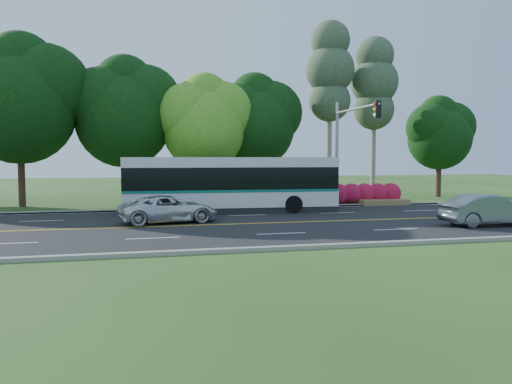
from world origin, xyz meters
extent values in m
plane|color=#234717|center=(0.00, 0.00, 0.00)|extent=(120.00, 120.00, 0.00)
cube|color=black|center=(0.00, 0.00, 0.01)|extent=(60.00, 14.00, 0.02)
cube|color=gray|center=(0.00, 7.15, 0.07)|extent=(60.00, 0.30, 0.15)
cube|color=gray|center=(0.00, -7.15, 0.07)|extent=(60.00, 0.30, 0.15)
cube|color=#234717|center=(0.00, 9.00, 0.05)|extent=(60.00, 4.00, 0.10)
cube|color=gold|center=(0.00, -0.08, 0.02)|extent=(57.00, 0.10, 0.00)
cube|color=gold|center=(0.00, 0.08, 0.02)|extent=(57.00, 0.10, 0.00)
cube|color=silver|center=(-11.50, -3.50, 0.02)|extent=(2.20, 0.12, 0.00)
cube|color=silver|center=(-6.00, -3.50, 0.02)|extent=(2.20, 0.12, 0.00)
cube|color=silver|center=(-0.50, -3.50, 0.02)|extent=(2.20, 0.12, 0.00)
cube|color=silver|center=(5.00, -3.50, 0.02)|extent=(2.20, 0.12, 0.00)
cube|color=silver|center=(10.50, -3.50, 0.02)|extent=(2.20, 0.12, 0.00)
cube|color=silver|center=(-11.50, 3.50, 0.02)|extent=(2.20, 0.12, 0.00)
cube|color=silver|center=(-6.00, 3.50, 0.02)|extent=(2.20, 0.12, 0.00)
cube|color=silver|center=(-0.50, 3.50, 0.02)|extent=(2.20, 0.12, 0.00)
cube|color=silver|center=(5.00, 3.50, 0.02)|extent=(2.20, 0.12, 0.00)
cube|color=silver|center=(10.50, 3.50, 0.02)|extent=(2.20, 0.12, 0.00)
cube|color=silver|center=(16.00, 3.50, 0.02)|extent=(2.20, 0.12, 0.00)
cube|color=silver|center=(0.00, 6.85, 0.02)|extent=(57.00, 0.12, 0.00)
cube|color=silver|center=(0.00, -6.85, 0.02)|extent=(57.00, 0.12, 0.00)
cylinder|color=#322116|center=(-14.00, 11.00, 1.98)|extent=(0.44, 0.44, 3.96)
sphere|color=black|center=(-14.00, 11.00, 6.48)|extent=(7.20, 7.20, 7.20)
sphere|color=black|center=(-12.38, 11.30, 7.92)|extent=(5.76, 5.76, 5.76)
sphere|color=black|center=(-13.90, 11.40, 9.18)|extent=(4.68, 4.68, 4.68)
cylinder|color=#322116|center=(-7.50, 12.00, 1.80)|extent=(0.44, 0.44, 3.60)
sphere|color=black|center=(-7.50, 12.00, 5.91)|extent=(6.60, 6.60, 6.60)
sphere|color=black|center=(-6.02, 12.30, 7.23)|extent=(5.28, 5.28, 5.28)
sphere|color=black|center=(-8.82, 11.80, 7.06)|extent=(4.95, 4.95, 4.95)
sphere|color=black|center=(-7.40, 12.40, 8.38)|extent=(4.29, 4.29, 4.29)
cylinder|color=#322116|center=(-2.00, 11.00, 1.62)|extent=(0.44, 0.44, 3.24)
sphere|color=#4A871C|center=(-2.00, 11.00, 5.27)|extent=(5.80, 5.80, 5.80)
sphere|color=#4A871C|center=(-0.69, 11.30, 6.43)|extent=(4.64, 4.64, 4.64)
sphere|color=#4A871C|center=(-3.16, 10.80, 6.29)|extent=(4.35, 4.35, 4.35)
sphere|color=#4A871C|center=(-1.90, 11.40, 7.45)|extent=(3.77, 3.77, 3.77)
cylinder|color=#322116|center=(2.00, 12.50, 1.71)|extent=(0.44, 0.44, 3.42)
sphere|color=black|center=(2.00, 12.50, 5.52)|extent=(6.00, 6.00, 6.00)
sphere|color=black|center=(3.35, 12.80, 6.72)|extent=(4.80, 4.80, 4.80)
sphere|color=black|center=(0.80, 12.30, 6.57)|extent=(4.50, 4.50, 4.50)
sphere|color=black|center=(2.10, 12.90, 7.77)|extent=(3.90, 3.90, 3.90)
cylinder|color=gray|center=(8.00, 12.50, 4.90)|extent=(0.40, 0.40, 9.80)
sphere|color=#374C2F|center=(8.00, 12.50, 7.70)|extent=(3.23, 3.23, 3.23)
sphere|color=#374C2F|center=(8.00, 12.50, 10.08)|extent=(3.80, 3.80, 3.80)
sphere|color=#374C2F|center=(8.00, 12.50, 12.32)|extent=(3.04, 3.04, 3.04)
cylinder|color=gray|center=(12.00, 13.00, 4.55)|extent=(0.40, 0.40, 9.10)
sphere|color=#374C2F|center=(12.00, 13.00, 7.15)|extent=(3.23, 3.23, 3.23)
sphere|color=#374C2F|center=(12.00, 13.00, 9.36)|extent=(3.80, 3.80, 3.80)
sphere|color=#374C2F|center=(12.00, 13.00, 11.44)|extent=(3.04, 3.04, 3.04)
cylinder|color=#322116|center=(18.00, 13.00, 1.53)|extent=(0.44, 0.44, 3.06)
sphere|color=black|center=(18.00, 13.00, 4.88)|extent=(5.20, 5.20, 5.20)
sphere|color=black|center=(19.17, 13.30, 5.92)|extent=(4.16, 4.16, 4.16)
sphere|color=black|center=(16.96, 12.80, 5.79)|extent=(3.90, 3.90, 3.90)
sphere|color=black|center=(18.10, 13.40, 6.83)|extent=(3.38, 3.38, 3.38)
sphere|color=maroon|center=(3.00, 8.20, 0.75)|extent=(1.50, 1.50, 1.50)
sphere|color=maroon|center=(4.00, 8.20, 0.75)|extent=(1.50, 1.50, 1.50)
sphere|color=maroon|center=(5.00, 8.20, 0.75)|extent=(1.50, 1.50, 1.50)
sphere|color=maroon|center=(6.00, 8.20, 0.75)|extent=(1.50, 1.50, 1.50)
sphere|color=maroon|center=(7.00, 8.20, 0.75)|extent=(1.50, 1.50, 1.50)
sphere|color=maroon|center=(8.00, 8.20, 0.75)|extent=(1.50, 1.50, 1.50)
sphere|color=maroon|center=(9.00, 8.20, 0.75)|extent=(1.50, 1.50, 1.50)
sphere|color=maroon|center=(10.00, 8.20, 0.75)|extent=(1.50, 1.50, 1.50)
sphere|color=maroon|center=(11.00, 8.20, 0.75)|extent=(1.50, 1.50, 1.50)
cube|color=olive|center=(10.00, 7.40, 0.20)|extent=(3.50, 1.40, 0.40)
cylinder|color=gray|center=(6.50, 7.30, 3.50)|extent=(0.20, 0.20, 7.00)
cylinder|color=gray|center=(6.50, 4.30, 6.30)|extent=(0.14, 6.00, 0.14)
cube|color=black|center=(6.50, 1.50, 6.00)|extent=(0.32, 0.28, 0.95)
sphere|color=red|center=(6.33, 1.50, 6.30)|extent=(0.18, 0.18, 0.18)
sphere|color=yellow|center=(6.33, 1.50, 6.00)|extent=(0.18, 0.18, 0.18)
sphere|color=#19D833|center=(6.33, 1.50, 5.70)|extent=(0.18, 0.18, 0.18)
cube|color=silver|center=(-1.10, 5.32, 0.91)|extent=(12.78, 3.28, 1.05)
cube|color=black|center=(-1.10, 5.32, 2.09)|extent=(12.72, 3.32, 1.31)
cube|color=silver|center=(-1.10, 5.32, 3.04)|extent=(12.78, 3.28, 0.59)
cube|color=#0B6858|center=(-1.10, 5.32, 1.37)|extent=(12.72, 3.33, 0.15)
cube|color=black|center=(-7.40, 5.61, 2.19)|extent=(0.18, 2.48, 1.80)
cube|color=#19E54C|center=(-7.39, 5.61, 3.20)|extent=(0.13, 1.62, 0.23)
cube|color=black|center=(-1.10, 5.32, 0.20)|extent=(12.78, 3.18, 0.37)
cylinder|color=black|center=(-5.21, 4.25, 0.55)|extent=(1.07, 0.34, 1.06)
cylinder|color=black|center=(-5.09, 6.77, 0.55)|extent=(1.07, 0.34, 1.06)
cylinder|color=black|center=(2.38, 3.89, 0.55)|extent=(1.07, 0.34, 1.06)
cylinder|color=black|center=(2.50, 6.41, 0.55)|extent=(1.07, 0.34, 1.06)
imported|color=slate|center=(10.00, -3.39, 0.78)|extent=(4.66, 1.73, 1.52)
imported|color=silver|center=(-5.06, 1.30, 0.71)|extent=(5.30, 3.20, 1.38)
camera|label=1|loc=(-6.51, -24.23, 3.35)|focal=35.00mm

